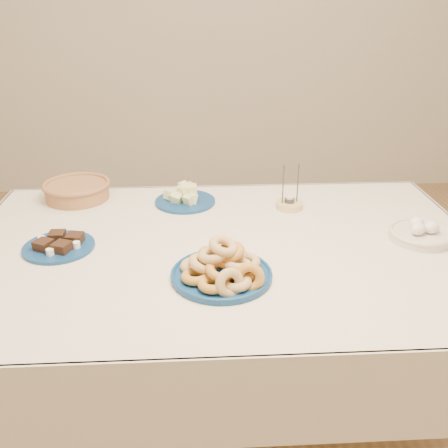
{
  "coord_description": "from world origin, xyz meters",
  "views": [
    {
      "loc": [
        -0.08,
        -1.44,
        1.5
      ],
      "look_at": [
        0.0,
        -0.05,
        0.85
      ],
      "focal_mm": 40.0,
      "sensor_mm": 36.0,
      "label": 1
    }
  ],
  "objects_px": {
    "candle_holder": "(289,204)",
    "melon_plate": "(185,197)",
    "dining_table": "(223,273)",
    "brownie_plate": "(59,245)",
    "egg_bowl": "(421,233)",
    "donut_platter": "(223,269)",
    "wicker_basket": "(77,190)"
  },
  "relations": [
    {
      "from": "donut_platter",
      "to": "wicker_basket",
      "type": "distance_m",
      "value": 0.84
    },
    {
      "from": "melon_plate",
      "to": "wicker_basket",
      "type": "bearing_deg",
      "value": 170.66
    },
    {
      "from": "candle_holder",
      "to": "donut_platter",
      "type": "bearing_deg",
      "value": -119.24
    },
    {
      "from": "donut_platter",
      "to": "wicker_basket",
      "type": "height_order",
      "value": "donut_platter"
    },
    {
      "from": "donut_platter",
      "to": "candle_holder",
      "type": "xyz_separation_m",
      "value": [
        0.28,
        0.5,
        -0.02
      ]
    },
    {
      "from": "dining_table",
      "to": "brownie_plate",
      "type": "relative_size",
      "value": 6.59
    },
    {
      "from": "donut_platter",
      "to": "dining_table",
      "type": "bearing_deg",
      "value": 86.52
    },
    {
      "from": "melon_plate",
      "to": "dining_table",
      "type": "bearing_deg",
      "value": -70.55
    },
    {
      "from": "wicker_basket",
      "to": "melon_plate",
      "type": "bearing_deg",
      "value": -9.34
    },
    {
      "from": "dining_table",
      "to": "wicker_basket",
      "type": "relative_size",
      "value": 5.62
    },
    {
      "from": "brownie_plate",
      "to": "egg_bowl",
      "type": "distance_m",
      "value": 1.19
    },
    {
      "from": "melon_plate",
      "to": "brownie_plate",
      "type": "distance_m",
      "value": 0.54
    },
    {
      "from": "egg_bowl",
      "to": "brownie_plate",
      "type": "bearing_deg",
      "value": -179.98
    },
    {
      "from": "brownie_plate",
      "to": "candle_holder",
      "type": "bearing_deg",
      "value": 19.83
    },
    {
      "from": "candle_holder",
      "to": "wicker_basket",
      "type": "bearing_deg",
      "value": 170.18
    },
    {
      "from": "wicker_basket",
      "to": "candle_holder",
      "type": "height_order",
      "value": "candle_holder"
    },
    {
      "from": "dining_table",
      "to": "wicker_basket",
      "type": "distance_m",
      "value": 0.72
    },
    {
      "from": "donut_platter",
      "to": "egg_bowl",
      "type": "height_order",
      "value": "donut_platter"
    },
    {
      "from": "melon_plate",
      "to": "egg_bowl",
      "type": "relative_size",
      "value": 1.14
    },
    {
      "from": "candle_holder",
      "to": "melon_plate",
      "type": "bearing_deg",
      "value": 169.67
    },
    {
      "from": "candle_holder",
      "to": "egg_bowl",
      "type": "height_order",
      "value": "candle_holder"
    },
    {
      "from": "candle_holder",
      "to": "dining_table",
      "type": "bearing_deg",
      "value": -132.36
    },
    {
      "from": "dining_table",
      "to": "brownie_plate",
      "type": "bearing_deg",
      "value": 179.2
    },
    {
      "from": "brownie_plate",
      "to": "wicker_basket",
      "type": "bearing_deg",
      "value": 93.9
    },
    {
      "from": "melon_plate",
      "to": "candle_holder",
      "type": "xyz_separation_m",
      "value": [
        0.4,
        -0.07,
        -0.01
      ]
    },
    {
      "from": "brownie_plate",
      "to": "dining_table",
      "type": "bearing_deg",
      "value": -0.8
    },
    {
      "from": "donut_platter",
      "to": "brownie_plate",
      "type": "bearing_deg",
      "value": 157.32
    },
    {
      "from": "donut_platter",
      "to": "egg_bowl",
      "type": "xyz_separation_m",
      "value": [
        0.67,
        0.22,
        -0.01
      ]
    },
    {
      "from": "melon_plate",
      "to": "egg_bowl",
      "type": "xyz_separation_m",
      "value": [
        0.79,
        -0.36,
        -0.0
      ]
    },
    {
      "from": "dining_table",
      "to": "donut_platter",
      "type": "bearing_deg",
      "value": -93.48
    },
    {
      "from": "candle_holder",
      "to": "egg_bowl",
      "type": "relative_size",
      "value": 0.63
    },
    {
      "from": "dining_table",
      "to": "donut_platter",
      "type": "height_order",
      "value": "donut_platter"
    }
  ]
}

